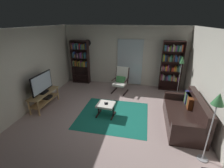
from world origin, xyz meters
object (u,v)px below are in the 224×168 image
(wall_clock, at_px, (88,43))
(lounge_armchair, at_px, (121,79))
(television, at_px, (42,84))
(bookshelf_near_sofa, at_px, (171,65))
(tv_stand, at_px, (45,97))
(leather_sofa, at_px, (185,115))
(bookshelf_near_tv, at_px, (80,59))
(ottoman, at_px, (106,106))
(floor_lamp_by_shelf, at_px, (181,65))
(cell_phone, at_px, (107,104))
(floor_lamp_by_sofa, at_px, (217,106))
(tv_remote, at_px, (105,103))

(wall_clock, bearing_deg, lounge_armchair, -25.89)
(television, distance_m, wall_clock, 2.89)
(lounge_armchair, bearing_deg, bookshelf_near_sofa, 17.90)
(tv_stand, height_order, leather_sofa, leather_sofa)
(bookshelf_near_tv, bearing_deg, ottoman, -54.62)
(tv_stand, relative_size, floor_lamp_by_shelf, 0.80)
(television, distance_m, floor_lamp_by_shelf, 5.00)
(bookshelf_near_sofa, height_order, floor_lamp_by_shelf, bookshelf_near_sofa)
(wall_clock, bearing_deg, cell_phone, -60.77)
(television, xyz_separation_m, lounge_armchair, (2.35, 1.82, -0.31))
(floor_lamp_by_shelf, bearing_deg, tv_stand, -157.72)
(ottoman, height_order, floor_lamp_by_shelf, floor_lamp_by_shelf)
(leather_sofa, bearing_deg, floor_lamp_by_sofa, -82.91)
(tv_remote, height_order, floor_lamp_by_shelf, floor_lamp_by_shelf)
(floor_lamp_by_sofa, bearing_deg, floor_lamp_by_shelf, 90.82)
(lounge_armchair, xyz_separation_m, ottoman, (-0.16, -1.92, -0.20))
(tv_stand, bearing_deg, lounge_armchair, 37.41)
(tv_remote, distance_m, floor_lamp_by_sofa, 2.91)
(bookshelf_near_tv, bearing_deg, leather_sofa, -32.07)
(bookshelf_near_sofa, xyz_separation_m, leather_sofa, (0.17, -2.57, -0.78))
(lounge_armchair, relative_size, floor_lamp_by_sofa, 0.65)
(ottoman, bearing_deg, bookshelf_near_tv, 125.38)
(bookshelf_near_tv, xyz_separation_m, leather_sofa, (4.15, -2.60, -0.83))
(tv_remote, xyz_separation_m, wall_clock, (-1.47, 2.73, 1.43))
(leather_sofa, distance_m, lounge_armchair, 2.89)
(floor_lamp_by_sofa, bearing_deg, lounge_armchair, 126.05)
(leather_sofa, relative_size, tv_remote, 12.97)
(bookshelf_near_tv, relative_size, tv_remote, 13.64)
(tv_stand, xyz_separation_m, television, (0.00, -0.02, 0.51))
(ottoman, distance_m, floor_lamp_by_sofa, 2.92)
(cell_phone, relative_size, floor_lamp_by_sofa, 0.09)
(tv_stand, bearing_deg, bookshelf_near_sofa, 29.39)
(bookshelf_near_tv, bearing_deg, television, -97.75)
(tv_stand, xyz_separation_m, floor_lamp_by_shelf, (4.60, 1.89, 0.90))
(television, xyz_separation_m, leather_sofa, (4.49, -0.11, -0.54))
(bookshelf_near_sofa, bearing_deg, leather_sofa, -86.15)
(television, height_order, floor_lamp_by_shelf, floor_lamp_by_shelf)
(tv_stand, xyz_separation_m, wall_clock, (0.69, 2.60, 1.51))
(lounge_armchair, bearing_deg, leather_sofa, -41.95)
(lounge_armchair, height_order, floor_lamp_by_sofa, floor_lamp_by_sofa)
(bookshelf_near_sofa, height_order, lounge_armchair, bookshelf_near_sofa)
(tv_stand, bearing_deg, floor_lamp_by_sofa, -16.30)
(lounge_armchair, distance_m, cell_phone, 1.93)
(bookshelf_near_tv, height_order, lounge_armchair, bookshelf_near_tv)
(lounge_armchair, bearing_deg, television, -142.22)
(tv_stand, height_order, ottoman, tv_stand)
(tv_stand, bearing_deg, floor_lamp_by_shelf, 22.28)
(floor_lamp_by_shelf, bearing_deg, bookshelf_near_sofa, 116.95)
(bookshelf_near_tv, height_order, floor_lamp_by_shelf, bookshelf_near_tv)
(leather_sofa, relative_size, lounge_armchair, 1.83)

